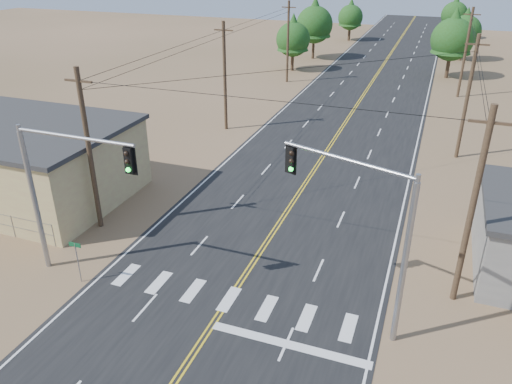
% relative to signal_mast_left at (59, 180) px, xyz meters
% --- Properties ---
extents(road, '(15.00, 200.00, 0.02)m').
position_rel_signal_mast_left_xyz_m(road, '(8.63, 22.75, -5.50)').
color(road, black).
rests_on(road, ground).
extents(utility_pole_left_near, '(1.80, 0.30, 10.00)m').
position_rel_signal_mast_left_xyz_m(utility_pole_left_near, '(-1.87, 4.75, -0.39)').
color(utility_pole_left_near, '#4C3826').
rests_on(utility_pole_left_near, ground).
extents(utility_pole_left_mid, '(1.80, 0.30, 10.00)m').
position_rel_signal_mast_left_xyz_m(utility_pole_left_mid, '(-1.87, 24.75, -0.39)').
color(utility_pole_left_mid, '#4C3826').
rests_on(utility_pole_left_mid, ground).
extents(utility_pole_left_far, '(1.80, 0.30, 10.00)m').
position_rel_signal_mast_left_xyz_m(utility_pole_left_far, '(-1.87, 44.75, -0.39)').
color(utility_pole_left_far, '#4C3826').
rests_on(utility_pole_left_far, ground).
extents(utility_pole_right_near, '(1.80, 0.30, 10.00)m').
position_rel_signal_mast_left_xyz_m(utility_pole_right_near, '(19.13, 4.75, -0.39)').
color(utility_pole_right_near, '#4C3826').
rests_on(utility_pole_right_near, ground).
extents(utility_pole_right_mid, '(1.80, 0.30, 10.00)m').
position_rel_signal_mast_left_xyz_m(utility_pole_right_mid, '(19.13, 24.75, -0.39)').
color(utility_pole_right_mid, '#4C3826').
rests_on(utility_pole_right_mid, ground).
extents(utility_pole_right_far, '(1.80, 0.30, 10.00)m').
position_rel_signal_mast_left_xyz_m(utility_pole_right_far, '(19.13, 44.75, -0.39)').
color(utility_pole_right_far, '#4C3826').
rests_on(utility_pole_right_far, ground).
extents(signal_mast_left, '(6.63, 0.49, 8.16)m').
position_rel_signal_mast_left_xyz_m(signal_mast_left, '(0.00, 0.00, 0.00)').
color(signal_mast_left, gray).
rests_on(signal_mast_left, ground).
extents(signal_mast_right, '(6.05, 2.30, 8.12)m').
position_rel_signal_mast_left_xyz_m(signal_mast_right, '(14.93, 1.30, -0.05)').
color(signal_mast_right, gray).
rests_on(signal_mast_right, ground).
extents(street_sign, '(0.71, 0.06, 2.38)m').
position_rel_signal_mast_left_xyz_m(street_sign, '(0.73, -0.55, -3.92)').
color(street_sign, gray).
rests_on(street_sign, ground).
extents(tree_left_near, '(4.70, 4.70, 7.83)m').
position_rel_signal_mast_left_xyz_m(tree_left_near, '(-3.13, 51.37, -0.72)').
color(tree_left_near, '#3F2D1E').
rests_on(tree_left_near, ground).
extents(tree_left_mid, '(5.58, 5.58, 9.31)m').
position_rel_signal_mast_left_xyz_m(tree_left_mid, '(-2.50, 60.75, 0.18)').
color(tree_left_mid, '#3F2D1E').
rests_on(tree_left_mid, ground).
extents(tree_left_far, '(4.53, 4.53, 7.55)m').
position_rel_signal_mast_left_xyz_m(tree_left_far, '(-0.37, 79.58, -0.90)').
color(tree_left_far, '#3F2D1E').
rests_on(tree_left_far, ground).
extents(tree_right_near, '(5.47, 5.47, 9.11)m').
position_rel_signal_mast_left_xyz_m(tree_right_near, '(17.63, 54.28, 0.06)').
color(tree_right_near, '#3F2D1E').
rests_on(tree_right_near, ground).
extents(tree_right_mid, '(4.75, 4.75, 7.92)m').
position_rel_signal_mast_left_xyz_m(tree_right_mid, '(19.36, 67.23, -0.67)').
color(tree_right_mid, '#3F2D1E').
rests_on(tree_right_mid, ground).
extents(tree_right_far, '(4.79, 4.79, 7.98)m').
position_rel_signal_mast_left_xyz_m(tree_right_far, '(17.63, 88.38, -0.63)').
color(tree_right_far, '#3F2D1E').
rests_on(tree_right_far, ground).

